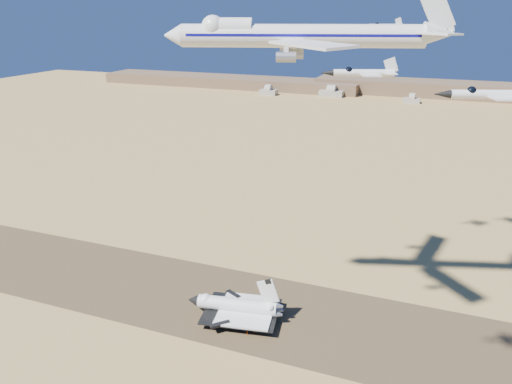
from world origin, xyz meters
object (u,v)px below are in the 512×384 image
(crew_a, at_px, (248,326))
(chase_jet_a, at_px, (362,73))
(carrier_747, at_px, (293,36))
(chase_jet_e, at_px, (384,26))
(crew_b, at_px, (248,333))
(chase_jet_b, at_px, (489,94))
(chase_jet_f, at_px, (436,32))
(shuttle, at_px, (236,306))
(crew_c, at_px, (254,331))

(crew_a, relative_size, chase_jet_a, 0.13)
(carrier_747, xyz_separation_m, chase_jet_e, (18.02, 53.72, 1.43))
(crew_b, relative_size, chase_jet_b, 0.11)
(chase_jet_f, bearing_deg, shuttle, -141.87)
(chase_jet_b, bearing_deg, crew_a, 119.90)
(chase_jet_b, relative_size, chase_jet_e, 1.06)
(shuttle, xyz_separation_m, carrier_747, (18.84, -0.12, 93.55))
(crew_a, distance_m, crew_c, 3.60)
(carrier_747, bearing_deg, crew_a, -176.29)
(chase_jet_a, bearing_deg, crew_b, 116.22)
(crew_a, xyz_separation_m, chase_jet_b, (61.20, -53.27, 92.21))
(chase_jet_b, distance_m, chase_jet_f, 124.89)
(crew_a, relative_size, chase_jet_e, 0.13)
(carrier_747, bearing_deg, crew_c, -161.92)
(chase_jet_a, height_order, chase_jet_f, chase_jet_f)
(carrier_747, height_order, crew_b, carrier_747)
(chase_jet_e, bearing_deg, chase_jet_f, 13.77)
(chase_jet_a, relative_size, chase_jet_e, 0.99)
(chase_jet_b, height_order, chase_jet_e, chase_jet_e)
(crew_a, distance_m, crew_b, 3.51)
(carrier_747, relative_size, crew_c, 46.90)
(chase_jet_a, bearing_deg, shuttle, 115.72)
(carrier_747, distance_m, crew_c, 97.94)
(crew_c, height_order, chase_jet_f, chase_jet_f)
(shuttle, distance_m, carrier_747, 95.43)
(shuttle, distance_m, chase_jet_b, 125.62)
(shuttle, distance_m, crew_a, 8.79)
(carrier_747, relative_size, crew_a, 44.03)
(shuttle, distance_m, chase_jet_e, 115.11)
(chase_jet_b, bearing_deg, shuttle, 120.28)
(chase_jet_a, relative_size, chase_jet_b, 0.94)
(shuttle, height_order, chase_jet_e, chase_jet_e)
(carrier_747, bearing_deg, chase_jet_a, -75.59)
(crew_a, height_order, chase_jet_e, chase_jet_e)
(shuttle, relative_size, crew_c, 20.33)
(carrier_747, xyz_separation_m, chase_jet_a, (27.46, -45.30, -4.10))
(shuttle, relative_size, crew_b, 20.61)
(chase_jet_f, bearing_deg, carrier_747, -130.68)
(crew_c, bearing_deg, chase_jet_a, 151.05)
(chase_jet_a, xyz_separation_m, chase_jet_e, (-9.44, 99.02, 5.52))
(crew_c, bearing_deg, chase_jet_f, -104.27)
(carrier_747, relative_size, chase_jet_f, 5.65)
(chase_jet_a, bearing_deg, chase_jet_f, 65.91)
(crew_b, xyz_separation_m, chase_jet_a, (38.73, -37.33, 93.19))
(crew_c, bearing_deg, crew_a, -13.66)
(chase_jet_e, bearing_deg, chase_jet_b, -95.99)
(chase_jet_f, bearing_deg, crew_b, -134.68)
(crew_a, height_order, crew_c, crew_a)
(crew_b, distance_m, chase_jet_e, 120.03)
(crew_a, relative_size, crew_b, 1.08)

